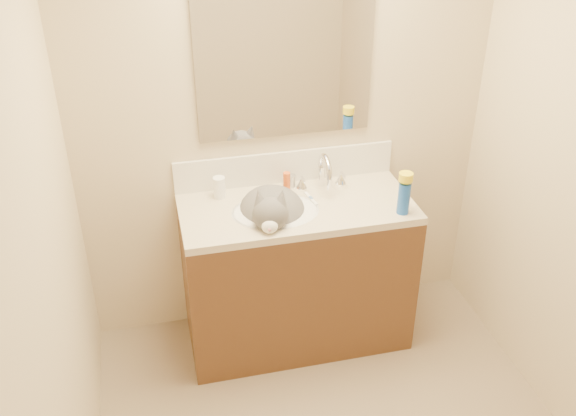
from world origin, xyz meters
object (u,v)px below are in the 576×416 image
basin (276,223)px  cat (272,213)px  spray_can (404,198)px  silver_jar (290,181)px  pill_bottle (219,187)px  faucet (324,175)px  amber_bottle (287,181)px  vanity_cabinet (297,276)px

basin → cat: size_ratio=0.88×
spray_can → silver_jar: bearing=140.4°
pill_bottle → spray_can: size_ratio=0.69×
cat → pill_bottle: size_ratio=4.42×
faucet → amber_bottle: 0.20m
vanity_cabinet → basin: size_ratio=2.67×
cat → pill_bottle: bearing=154.7°
basin → silver_jar: size_ratio=6.78×
spray_can → basin: bearing=165.1°
silver_jar → amber_bottle: 0.03m
faucet → cat: bearing=-153.1°
cat → silver_jar: bearing=71.6°
vanity_cabinet → cat: size_ratio=2.36×
faucet → cat: (-0.32, -0.16, -0.10)m
silver_jar → spray_can: bearing=-39.6°
vanity_cabinet → pill_bottle: (-0.37, 0.18, 0.51)m
basin → vanity_cabinet: bearing=14.0°
basin → faucet: size_ratio=1.61×
spray_can → faucet: bearing=133.6°
cat → silver_jar: (0.15, 0.23, 0.05)m
faucet → silver_jar: (-0.17, 0.07, -0.05)m
vanity_cabinet → spray_can: spray_can is taller
vanity_cabinet → spray_can: (0.50, -0.19, 0.53)m
basin → spray_can: 0.66m
amber_bottle → silver_jar: bearing=39.8°
pill_bottle → amber_bottle: 0.36m
cat → pill_bottle: 0.32m
vanity_cabinet → faucet: size_ratio=4.29×
vanity_cabinet → spray_can: bearing=-21.4°
vanity_cabinet → amber_bottle: size_ratio=12.58×
cat → amber_bottle: size_ratio=5.33×
pill_bottle → spray_can: spray_can is taller
amber_bottle → pill_bottle: bearing=-178.6°
vanity_cabinet → pill_bottle: pill_bottle is taller
faucet → amber_bottle: bearing=165.9°
pill_bottle → spray_can: bearing=-23.1°
cat → basin: bearing=-11.1°
cat → amber_bottle: bearing=73.8°
cat → spray_can: size_ratio=3.04×
vanity_cabinet → pill_bottle: bearing=154.7°
faucet → basin: bearing=-150.9°
cat → spray_can: (0.63, -0.17, 0.10)m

